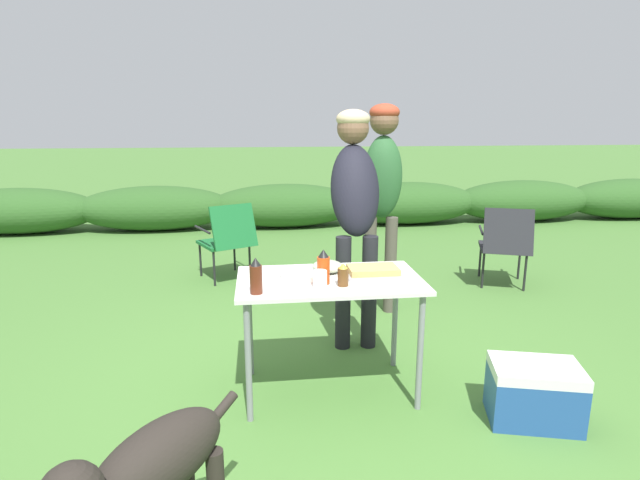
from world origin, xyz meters
The scene contains 16 objects.
ground_plane centered at (0.00, 0.00, 0.00)m, with size 60.00×60.00×0.00m, color #477533.
shrub_hedge centered at (0.00, 5.04, 0.34)m, with size 14.40×0.90×0.69m.
folding_table centered at (0.00, 0.00, 0.66)m, with size 1.10×0.64×0.74m.
food_tray centered at (0.27, 0.02, 0.77)m, with size 0.34×0.22×0.06m.
plate_stack centered at (-0.19, 0.00, 0.76)m, with size 0.22×0.22×0.04m, color white.
mixing_bowl centered at (0.01, 0.13, 0.78)m, with size 0.19×0.19×0.07m, color #ADBC99.
paper_cup_stack centered at (-0.08, -0.17, 0.79)m, with size 0.08×0.08×0.10m, color white.
hot_sauce_bottle centered at (-0.05, -0.09, 0.84)m, with size 0.07×0.07×0.20m.
bbq_sauce_bottle centered at (-0.43, -0.21, 0.84)m, with size 0.07×0.07×0.20m.
beer_bottle centered at (0.06, -0.14, 0.80)m, with size 0.06×0.06×0.13m.
standing_person_in_gray_fleece centered at (0.29, 0.73, 1.11)m, with size 0.37×0.50×1.74m.
standing_person_in_olive_jacket centered at (0.63, 1.28, 1.16)m, with size 0.35×0.27×1.80m.
dog centered at (-0.79, -1.35, 0.52)m, with size 0.57×0.70×0.74m.
camp_chair_green_behind_table centered at (-0.74, 2.34, 0.47)m, with size 0.67×0.73×0.83m.
camp_chair_near_hedge centered at (2.04, 1.78, 0.47)m, with size 0.64×0.71×0.83m.
cooler_box centered at (1.10, -0.46, 0.17)m, with size 0.55×0.43×0.34m.
Camera 1 is at (-0.41, -2.82, 1.66)m, focal length 28.00 mm.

